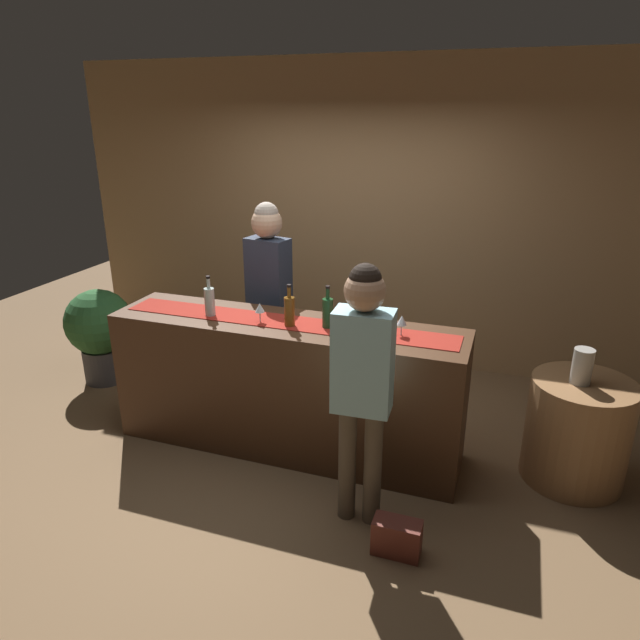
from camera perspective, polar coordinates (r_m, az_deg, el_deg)
ground_plane at (r=4.51m, az=-3.21°, el=-12.33°), size 10.00×10.00×0.00m
back_wall at (r=5.68m, az=3.87°, el=10.38°), size 6.00×0.12×2.90m
bar_counter at (r=4.26m, az=-3.34°, el=-6.61°), size 2.59×0.60×1.01m
counter_runner_cloth at (r=4.05m, az=-3.49°, el=-0.20°), size 2.46×0.28×0.01m
wine_bottle_clear at (r=4.22m, az=-10.99°, el=1.87°), size 0.07×0.07×0.30m
wine_bottle_amber at (r=3.95m, az=-3.08°, el=0.93°), size 0.07×0.07×0.30m
wine_bottle_green at (r=3.91m, az=0.75°, el=0.76°), size 0.07×0.07×0.30m
wine_glass_near_customer at (r=4.03m, az=-6.05°, el=1.16°), size 0.07×0.07×0.14m
wine_glass_mid_counter at (r=3.81m, az=8.18°, el=-0.10°), size 0.07×0.07×0.14m
bartender at (r=4.68m, az=-5.16°, el=3.66°), size 0.37×0.26×1.76m
customer_sipping at (r=3.29m, az=4.29°, el=-5.15°), size 0.35×0.23×1.66m
round_side_table at (r=4.34m, az=24.33°, el=-10.08°), size 0.68×0.68×0.74m
vase_on_side_table at (r=4.10m, az=24.76°, el=-4.22°), size 0.13×0.13×0.24m
potted_plant_tall at (r=5.66m, az=-21.18°, el=-0.87°), size 0.61×0.61×0.89m
handbag at (r=3.56m, az=7.69°, el=-20.75°), size 0.28×0.14×0.22m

